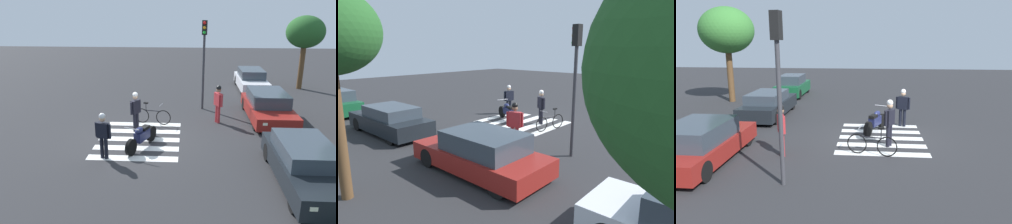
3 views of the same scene
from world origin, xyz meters
TOP-DOWN VIEW (x-y plane):
  - ground_plane at (0.00, 0.00)m, footprint 60.00×60.00m
  - police_motorcycle at (0.82, 0.22)m, footprint 2.05×1.04m
  - leaning_bicycle at (-1.92, 0.35)m, footprint 0.52×1.71m
  - officer_on_foot at (-0.96, -0.27)m, footprint 0.59×0.41m
  - officer_by_motorcycle at (1.83, -1.00)m, footprint 0.35×0.62m
  - pedestrian_bystander at (-2.27, 3.38)m, footprint 0.62×0.38m
  - crosswalk_stripes at (0.00, 0.00)m, footprint 4.05×3.32m
  - car_white_van at (-8.82, 6.03)m, footprint 4.12×1.68m
  - car_maroon_wagon at (-2.97, 5.82)m, footprint 4.52×1.92m
  - car_black_suv at (3.17, 5.63)m, footprint 4.63×1.77m
  - traffic_light_pole at (-4.37, 2.74)m, footprint 0.35×0.28m
  - street_tree_near at (-9.21, 9.23)m, footprint 2.35×2.35m

SIDE VIEW (x-z plane):
  - ground_plane at x=0.00m, z-range 0.00..0.00m
  - crosswalk_stripes at x=0.00m, z-range 0.00..0.01m
  - leaning_bicycle at x=-1.92m, z-range -0.12..0.89m
  - police_motorcycle at x=0.82m, z-range -0.06..0.97m
  - car_black_suv at x=3.17m, z-range -0.02..1.26m
  - car_white_van at x=-8.82m, z-range -0.03..1.27m
  - car_maroon_wagon at x=-2.97m, z-range -0.03..1.28m
  - officer_by_motorcycle at x=1.83m, z-range 0.12..1.84m
  - officer_on_foot at x=-0.96m, z-range 0.13..1.89m
  - pedestrian_bystander at x=-2.27m, z-range 0.14..1.93m
  - traffic_light_pole at x=-4.37m, z-range 0.76..5.30m
  - street_tree_near at x=-9.21m, z-range 1.26..5.89m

